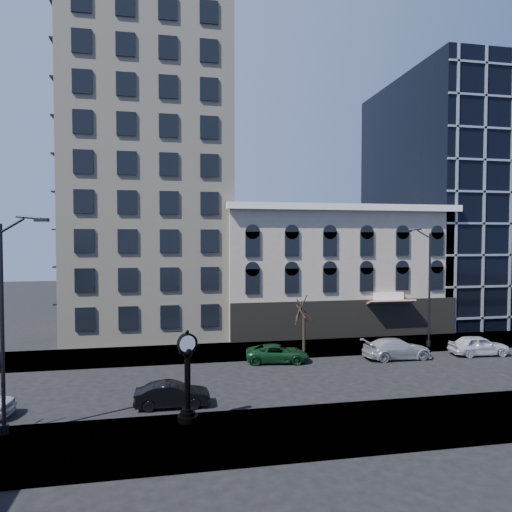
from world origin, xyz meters
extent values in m
plane|color=black|center=(0.00, 0.00, 0.00)|extent=(160.00, 160.00, 0.00)
cube|color=gray|center=(0.00, 8.00, 0.06)|extent=(160.00, 6.00, 0.12)
cube|color=gray|center=(0.00, -8.00, 0.06)|extent=(160.00, 6.00, 0.12)
cube|color=beige|center=(-6.00, 19.00, 19.00)|extent=(15.00, 15.00, 38.00)
cube|color=#A99B8B|center=(12.00, 16.00, 6.00)|extent=(22.00, 10.00, 12.00)
cube|color=white|center=(12.00, 10.80, 12.20)|extent=(22.60, 0.80, 0.60)
cube|color=black|center=(12.00, 10.95, 1.80)|extent=(22.00, 0.30, 3.60)
cube|color=maroon|center=(16.00, 10.40, 3.40)|extent=(4.50, 1.18, 0.55)
cube|color=black|center=(32.00, 21.00, 14.00)|extent=(20.00, 20.00, 28.00)
cylinder|color=black|center=(-3.38, -6.00, 0.26)|extent=(1.04, 1.04, 0.28)
cylinder|color=black|center=(-3.38, -6.00, 0.50)|extent=(0.75, 0.75, 0.19)
cylinder|color=black|center=(-3.38, -6.00, 0.67)|extent=(0.57, 0.57, 0.15)
cylinder|color=black|center=(-3.38, -6.00, 2.10)|extent=(0.30, 0.30, 2.74)
sphere|color=black|center=(-3.38, -6.00, 3.56)|extent=(0.53, 0.53, 0.53)
cube|color=black|center=(-3.38, -6.00, 3.66)|extent=(0.87, 0.48, 0.24)
cylinder|color=black|center=(-3.38, -6.00, 4.04)|extent=(1.03, 0.61, 0.98)
cylinder|color=white|center=(-3.38, -6.16, 4.04)|extent=(0.79, 0.29, 0.83)
cylinder|color=white|center=(-3.38, -5.84, 4.04)|extent=(0.79, 0.29, 0.83)
sphere|color=black|center=(-3.38, -6.00, 4.60)|extent=(0.19, 0.19, 0.19)
cylinder|color=black|center=(-11.85, -6.00, 5.02)|extent=(0.18, 0.18, 9.80)
cylinder|color=black|center=(-11.85, -6.00, 0.35)|extent=(0.41, 0.41, 0.46)
cube|color=black|center=(-9.72, -6.39, 10.09)|extent=(0.66, 0.36, 0.16)
cylinder|color=black|center=(17.48, 6.42, 4.94)|extent=(0.18, 0.18, 9.63)
cylinder|color=black|center=(17.48, 6.42, 0.34)|extent=(0.40, 0.40, 0.45)
cube|color=black|center=(15.38, 6.80, 9.92)|extent=(0.65, 0.35, 0.16)
cylinder|color=black|center=(6.48, 6.67, 1.63)|extent=(0.24, 0.24, 3.02)
imported|color=black|center=(-4.11, -3.58, 0.67)|extent=(4.11, 1.49, 1.35)
imported|color=#143F1E|center=(3.69, 4.30, 0.66)|extent=(4.99, 2.85, 1.31)
imported|color=#A5A8AD|center=(13.02, 3.55, 0.77)|extent=(5.33, 2.17, 1.55)
imported|color=silver|center=(19.94, 3.33, 0.78)|extent=(4.72, 2.19, 1.56)
camera|label=1|loc=(-4.21, -28.74, 9.16)|focal=32.00mm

